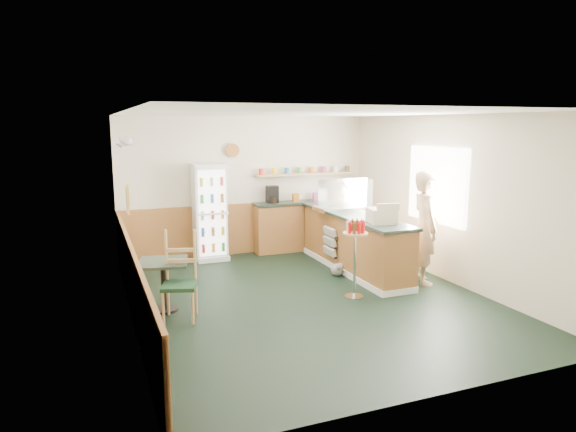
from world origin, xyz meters
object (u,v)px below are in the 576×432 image
cafe_table (163,276)px  cafe_chair (178,273)px  drinks_fridge (210,212)px  shopkeeper (425,228)px  display_case (343,195)px  condiment_stand (355,245)px  cash_register (381,216)px

cafe_table → cafe_chair: bearing=-65.1°
drinks_fridge → shopkeeper: bearing=-43.4°
display_case → cafe_table: bearing=-159.4°
display_case → condiment_stand: 1.93m
shopkeeper → cafe_chair: 3.97m
shopkeeper → cafe_chair: shopkeeper is taller
shopkeeper → cafe_table: (-4.10, 0.23, -0.41)m
condiment_stand → display_case: bearing=68.5°
cash_register → condiment_stand: cash_register is taller
shopkeeper → cafe_table: size_ratio=2.40×
cafe_table → condiment_stand: bearing=-9.6°
display_case → cafe_table: 3.72m
display_case → shopkeeper: 1.70m
display_case → cafe_chair: (-3.25, -1.59, -0.67)m
condiment_stand → cafe_chair: cafe_chair is taller
shopkeeper → display_case: bearing=41.0°
cafe_chair → display_case: bearing=44.1°
cash_register → shopkeeper: size_ratio=0.23×
condiment_stand → drinks_fridge: bearing=116.8°
drinks_fridge → shopkeeper: 3.95m
display_case → drinks_fridge: bearing=150.8°
cafe_table → cafe_chair: (0.15, -0.32, 0.11)m
drinks_fridge → shopkeeper: size_ratio=1.00×
cash_register → shopkeeper: shopkeeper is taller
cafe_table → shopkeeper: bearing=-3.2°
condiment_stand → cafe_table: 2.77m
condiment_stand → cafe_table: size_ratio=1.51×
cash_register → condiment_stand: (-0.68, -0.41, -0.33)m
display_case → shopkeeper: bearing=-65.1°
cash_register → cafe_chair: 3.30m
drinks_fridge → condiment_stand: (1.49, -2.95, -0.12)m
cafe_chair → cafe_table: bearing=132.9°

